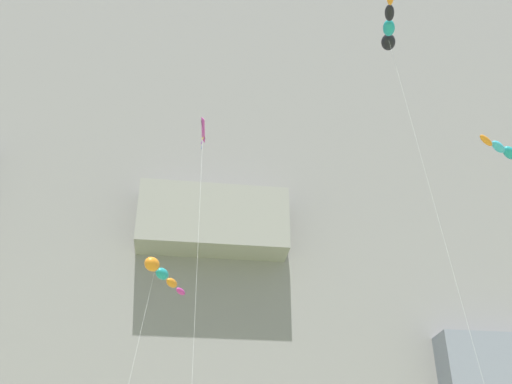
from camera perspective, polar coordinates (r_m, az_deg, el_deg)
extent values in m
cube|color=gray|center=(67.09, -4.39, 3.00)|extent=(180.00, 24.84, 77.62)
cube|color=gray|center=(48.67, -4.10, -3.20)|extent=(11.64, 4.68, 5.24)
cube|color=gray|center=(51.47, 22.44, -15.35)|extent=(11.15, 4.71, 4.81)
ellipsoid|color=orange|center=(30.60, -9.69, -6.67)|extent=(1.05, 1.18, 0.73)
ellipsoid|color=teal|center=(31.53, -8.76, -7.57)|extent=(0.93, 1.13, 0.61)
ellipsoid|color=orange|center=(32.47, -7.89, -8.41)|extent=(0.81, 1.07, 0.48)
ellipsoid|color=#CC3399|center=(33.42, -7.05, -9.21)|extent=(0.69, 1.01, 0.35)
ellipsoid|color=teal|center=(42.02, 22.63, 3.40)|extent=(1.48, 1.31, 0.86)
ellipsoid|color=#38B2D1|center=(40.72, 21.70, 3.95)|extent=(1.38, 1.17, 0.71)
ellipsoid|color=orange|center=(39.44, 20.70, 4.53)|extent=(1.27, 1.03, 0.56)
ellipsoid|color=black|center=(43.22, 12.26, 13.53)|extent=(1.29, 1.53, 1.06)
ellipsoid|color=teal|center=(42.05, 12.31, 14.75)|extent=(1.12, 1.46, 0.89)
ellipsoid|color=black|center=(40.90, 12.37, 16.04)|extent=(0.95, 1.39, 0.72)
cylinder|color=silver|center=(34.11, 17.46, -5.37)|extent=(2.59, 1.06, 31.16)
cube|color=#CC3399|center=(41.89, -4.96, 5.82)|extent=(0.34, 1.90, 1.86)
cylinder|color=black|center=(41.89, -4.96, 5.82)|extent=(0.40, 0.11, 1.52)
cube|color=yellow|center=(41.48, -4.99, 5.04)|extent=(0.12, 0.21, 0.11)
cube|color=purple|center=(41.25, -5.10, 4.60)|extent=(0.08, 0.22, 0.11)
cube|color=blue|center=(41.03, -5.11, 4.15)|extent=(0.03, 0.22, 0.11)
cylinder|color=silver|center=(33.14, -5.68, -10.41)|extent=(0.07, 5.44, 26.37)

